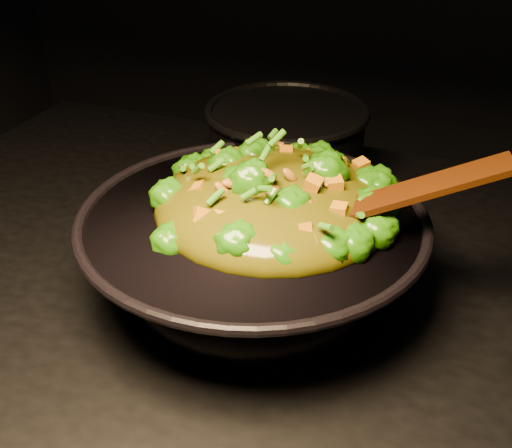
% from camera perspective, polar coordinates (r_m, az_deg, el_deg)
% --- Properties ---
extents(wok, '(0.51, 0.51, 0.11)m').
position_cam_1_polar(wok, '(0.75, -0.28, -2.92)').
color(wok, black).
rests_on(wok, stovetop).
extents(stir_fry, '(0.36, 0.36, 0.09)m').
position_cam_1_polar(stir_fry, '(0.72, 1.61, 4.58)').
color(stir_fry, '#287008').
rests_on(stir_fry, wok).
extents(spatula, '(0.25, 0.10, 0.11)m').
position_cam_1_polar(spatula, '(0.68, 11.24, 2.14)').
color(spatula, '#3C1B06').
rests_on(spatula, wok).
extents(back_pot, '(0.31, 0.31, 0.13)m').
position_cam_1_polar(back_pot, '(0.99, 2.67, 6.75)').
color(back_pot, black).
rests_on(back_pot, stovetop).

